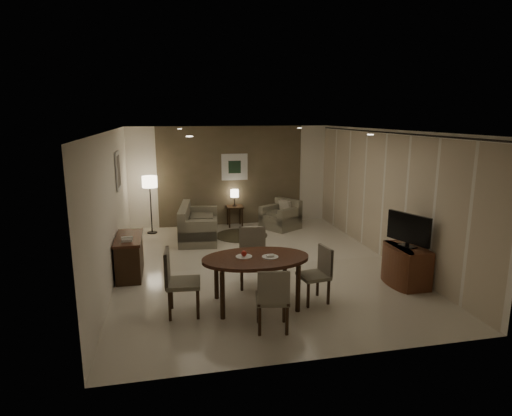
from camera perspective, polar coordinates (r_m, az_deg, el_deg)
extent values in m
cube|color=beige|center=(8.75, 0.28, -7.65)|extent=(5.50, 7.00, 0.00)
cube|color=white|center=(8.23, 0.30, 10.31)|extent=(5.50, 7.00, 0.00)
cube|color=brown|center=(11.78, -3.38, 4.29)|extent=(5.50, 0.00, 2.70)
cube|color=white|center=(8.26, -18.70, 0.22)|extent=(0.00, 7.00, 2.70)
cube|color=white|center=(9.36, 16.97, 1.69)|extent=(0.00, 7.00, 2.70)
cube|color=brown|center=(11.77, -3.36, 4.28)|extent=(3.96, 0.03, 2.70)
cylinder|color=black|center=(9.19, 17.09, 9.61)|extent=(0.03, 6.80, 0.03)
cube|color=silver|center=(11.73, -2.88, 5.49)|extent=(0.72, 0.03, 0.72)
cube|color=#1B311E|center=(11.71, -2.86, 5.48)|extent=(0.34, 0.01, 0.34)
cube|color=silver|center=(9.35, -17.93, 4.73)|extent=(0.03, 0.60, 0.80)
cube|color=gray|center=(9.35, -17.84, 4.73)|extent=(0.01, 0.46, 0.64)
cylinder|color=white|center=(6.25, -8.86, 9.41)|extent=(0.10, 0.10, 0.01)
cylinder|color=white|center=(7.00, 15.01, 9.43)|extent=(0.10, 0.10, 0.01)
cylinder|color=white|center=(9.85, -10.14, 10.36)|extent=(0.10, 0.10, 0.01)
cylinder|color=white|center=(10.34, 5.84, 10.56)|extent=(0.10, 0.10, 0.01)
cylinder|color=white|center=(6.76, -1.62, -6.50)|extent=(0.26, 0.26, 0.02)
cylinder|color=white|center=(6.75, 1.90, -6.53)|extent=(0.26, 0.26, 0.02)
sphere|color=#AA1E13|center=(6.75, -1.62, -6.07)|extent=(0.09, 0.09, 0.09)
cube|color=white|center=(6.74, 1.90, -6.35)|extent=(0.12, 0.08, 0.03)
cylinder|color=#3F3623|center=(10.85, -1.97, -3.65)|extent=(1.32, 1.32, 0.01)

